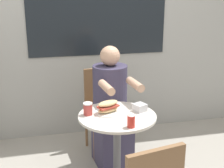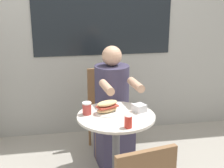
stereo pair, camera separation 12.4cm
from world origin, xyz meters
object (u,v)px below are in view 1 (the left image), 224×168
(cafe_table, at_px, (117,138))
(sandwich_on_plate, at_px, (108,108))
(diner_chair, at_px, (103,102))
(drink_cup, at_px, (88,109))
(condiment_bottle, at_px, (131,120))
(seated_diner, at_px, (111,115))

(cafe_table, xyz_separation_m, sandwich_on_plate, (-0.06, 0.06, 0.24))
(cafe_table, xyz_separation_m, diner_chair, (0.05, 0.83, 0.00))
(drink_cup, bearing_deg, condiment_bottle, -48.40)
(seated_diner, relative_size, drink_cup, 11.95)
(cafe_table, height_order, drink_cup, drink_cup)
(cafe_table, relative_size, condiment_bottle, 6.29)
(cafe_table, xyz_separation_m, condiment_bottle, (0.04, -0.24, 0.25))
(condiment_bottle, bearing_deg, cafe_table, 100.21)
(cafe_table, bearing_deg, seated_diner, 82.68)
(sandwich_on_plate, height_order, drink_cup, sandwich_on_plate)
(drink_cup, xyz_separation_m, condiment_bottle, (0.26, -0.30, 0.01))
(sandwich_on_plate, bearing_deg, seated_diner, 73.89)
(diner_chair, bearing_deg, drink_cup, 64.65)
(diner_chair, distance_m, sandwich_on_plate, 0.81)
(cafe_table, bearing_deg, drink_cup, 164.73)
(sandwich_on_plate, bearing_deg, cafe_table, -45.48)
(diner_chair, relative_size, condiment_bottle, 7.64)
(cafe_table, bearing_deg, condiment_bottle, -79.79)
(drink_cup, relative_size, condiment_bottle, 0.86)
(condiment_bottle, bearing_deg, diner_chair, 89.64)
(seated_diner, xyz_separation_m, sandwich_on_plate, (-0.12, -0.42, 0.25))
(seated_diner, xyz_separation_m, condiment_bottle, (-0.02, -0.72, 0.26))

